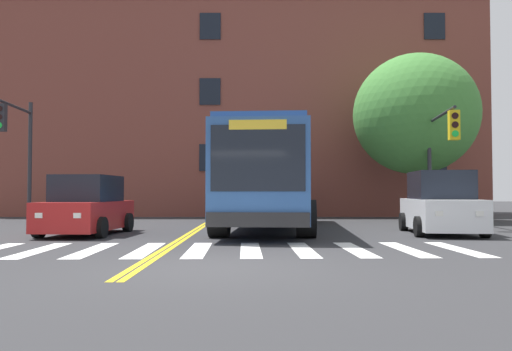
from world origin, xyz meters
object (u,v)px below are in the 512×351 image
at_px(car_navy_behind_bus, 267,197).
at_px(street_tree_curbside_large, 413,114).
at_px(traffic_light_far_corner, 15,139).
at_px(car_red_near_lane, 85,207).
at_px(traffic_light_near_corner, 437,144).
at_px(city_bus, 265,177).
at_px(car_white_far_lane, 438,205).

relative_size(car_navy_behind_bus, street_tree_curbside_large, 0.66).
bearing_deg(street_tree_curbside_large, traffic_light_far_corner, -169.81).
xyz_separation_m(traffic_light_far_corner, street_tree_curbside_large, (16.48, 2.96, 1.45)).
bearing_deg(car_red_near_lane, traffic_light_near_corner, 16.17).
bearing_deg(city_bus, car_navy_behind_bus, 88.16).
height_order(city_bus, car_red_near_lane, city_bus).
relative_size(car_white_far_lane, street_tree_curbside_large, 0.54).
bearing_deg(traffic_light_near_corner, car_white_far_lane, -110.27).
relative_size(city_bus, street_tree_curbside_large, 1.45).
height_order(traffic_light_near_corner, street_tree_curbside_large, street_tree_curbside_large).
height_order(city_bus, traffic_light_near_corner, traffic_light_near_corner).
height_order(city_bus, street_tree_curbside_large, street_tree_curbside_large).
distance_m(traffic_light_near_corner, street_tree_curbside_large, 4.05).
xyz_separation_m(car_navy_behind_bus, street_tree_curbside_large, (6.49, -3.77, 3.78)).
height_order(city_bus, traffic_light_far_corner, traffic_light_far_corner).
relative_size(car_navy_behind_bus, traffic_light_near_corner, 1.06).
height_order(car_red_near_lane, traffic_light_near_corner, traffic_light_near_corner).
distance_m(car_white_far_lane, street_tree_curbside_large, 8.09).
height_order(car_navy_behind_bus, street_tree_curbside_large, street_tree_curbside_large).
height_order(traffic_light_near_corner, traffic_light_far_corner, traffic_light_far_corner).
xyz_separation_m(car_red_near_lane, car_navy_behind_bus, (5.83, 10.93, 0.19)).
bearing_deg(traffic_light_far_corner, city_bus, -11.58).
distance_m(car_navy_behind_bus, traffic_light_near_corner, 9.92).
xyz_separation_m(city_bus, traffic_light_near_corner, (6.50, 1.28, 1.28)).
bearing_deg(car_navy_behind_bus, city_bus, -91.84).
relative_size(car_red_near_lane, car_white_far_lane, 0.98).
bearing_deg(street_tree_curbside_large, car_navy_behind_bus, 149.88).
xyz_separation_m(traffic_light_near_corner, street_tree_curbside_large, (0.27, 3.67, 1.69)).
bearing_deg(traffic_light_near_corner, car_red_near_lane, -163.83).
relative_size(car_red_near_lane, street_tree_curbside_large, 0.52).
bearing_deg(traffic_light_far_corner, traffic_light_near_corner, -2.51).
relative_size(city_bus, traffic_light_near_corner, 2.32).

